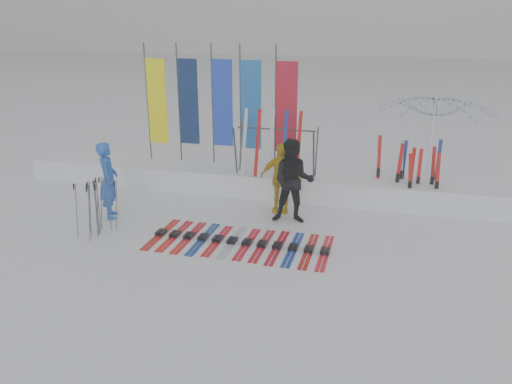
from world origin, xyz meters
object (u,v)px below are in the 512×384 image
(person_blue, at_px, (108,180))
(person_black, at_px, (293,182))
(ski_rack, at_px, (276,145))
(tent_canopy, at_px, (431,145))
(person_yellow, at_px, (281,178))
(ski_row, at_px, (240,242))

(person_blue, height_order, person_black, person_black)
(ski_rack, bearing_deg, tent_canopy, 18.31)
(person_yellow, xyz_separation_m, ski_row, (-0.41, -2.01, -0.80))
(person_yellow, height_order, ski_row, person_yellow)
(person_yellow, bearing_deg, person_black, -55.23)
(person_blue, distance_m, ski_rack, 4.16)
(ski_rack, bearing_deg, person_blue, -144.82)
(ski_row, bearing_deg, person_black, 60.46)
(person_blue, distance_m, person_black, 4.22)
(person_blue, xyz_separation_m, ski_rack, (3.38, 2.38, 0.49))
(person_black, xyz_separation_m, ski_row, (-0.82, -1.45, -0.92))
(person_black, height_order, tent_canopy, tent_canopy)
(tent_canopy, relative_size, ski_row, 0.80)
(person_blue, relative_size, ski_rack, 0.87)
(person_blue, bearing_deg, tent_canopy, -90.32)
(person_blue, height_order, tent_canopy, tent_canopy)
(person_yellow, relative_size, tent_canopy, 0.56)
(person_yellow, distance_m, ski_rack, 1.21)
(tent_canopy, bearing_deg, person_yellow, -146.59)
(person_blue, height_order, person_yellow, person_blue)
(person_black, relative_size, ski_row, 0.52)
(tent_canopy, distance_m, ski_rack, 4.00)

